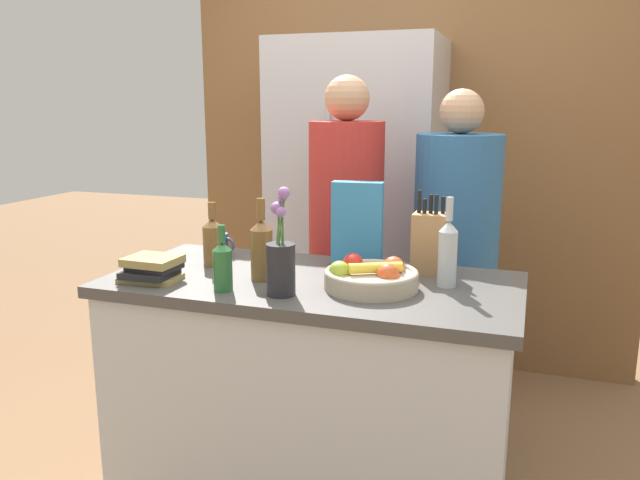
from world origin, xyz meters
name	(u,v)px	position (x,y,z in m)	size (l,w,h in m)	color
kitchen_island	(312,403)	(0.00, 0.00, 0.47)	(1.41, 0.68, 0.93)	silver
back_wall_wood	(409,142)	(0.00, 1.68, 1.30)	(2.61, 0.12, 2.60)	brown
refrigerator	(357,214)	(-0.21, 1.32, 0.93)	(0.87, 0.62, 1.85)	#B7B7BC
fruit_bowl	(371,277)	(0.22, -0.04, 0.97)	(0.31, 0.31, 0.10)	tan
knife_block	(429,242)	(0.37, 0.21, 1.04)	(0.12, 0.10, 0.29)	#A87A4C
flower_vase	(281,261)	(-0.03, -0.20, 1.04)	(0.09, 0.09, 0.34)	#232328
cereal_box	(357,224)	(0.10, 0.23, 1.09)	(0.19, 0.08, 0.31)	teal
coffee_mug	(219,244)	(-0.46, 0.20, 0.97)	(0.11, 0.08, 0.09)	#334770
book_stack	(152,269)	(-0.51, -0.20, 0.97)	(0.20, 0.16, 0.08)	#99844C
bottle_oil	(213,241)	(-0.41, 0.06, 1.02)	(0.07, 0.07, 0.24)	brown
bottle_vinegar	(223,265)	(-0.23, -0.22, 1.01)	(0.06, 0.06, 0.22)	#286633
bottle_wine	(448,252)	(0.45, 0.06, 1.05)	(0.06, 0.06, 0.30)	#B2BCC1
bottle_water	(262,248)	(-0.16, -0.06, 1.04)	(0.08, 0.08, 0.28)	brown
person_at_sink	(346,242)	(-0.07, 0.62, 0.92)	(0.32, 0.32, 1.64)	#383842
person_in_blue	(455,255)	(0.40, 0.72, 0.88)	(0.36, 0.36, 1.58)	#383842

